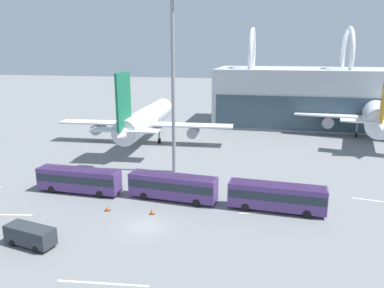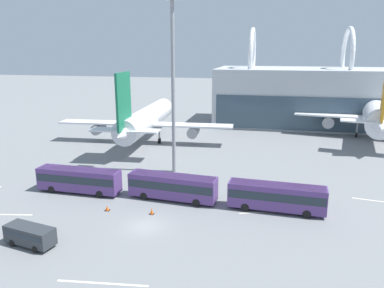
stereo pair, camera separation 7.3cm
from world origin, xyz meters
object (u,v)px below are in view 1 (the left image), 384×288
Objects in this scene: airliner_at_gate_far at (376,113)px; shuttle_bus_2 at (277,196)px; traffic_cone_0 at (107,208)px; shuttle_bus_1 at (173,185)px; service_van_foreground at (30,234)px; traffic_cone_1 at (152,211)px; shuttle_bus_0 at (79,179)px; airliner_at_gate_near at (145,119)px; floodlight_mast at (173,59)px.

airliner_at_gate_far reaches higher than shuttle_bus_2.
shuttle_bus_2 is (-21.20, -44.99, -3.53)m from airliner_at_gate_far.
airliner_at_gate_far is 64.78m from traffic_cone_0.
shuttle_bus_1 is at bearing -179.50° from shuttle_bus_2.
traffic_cone_1 is at bearing -123.60° from service_van_foreground.
service_van_foreground is 10.35m from traffic_cone_0.
shuttle_bus_0 is 26.69m from shuttle_bus_2.
airliner_at_gate_far is 49.86m from shuttle_bus_2.
shuttle_bus_0 is 2.10× the size of service_van_foreground.
shuttle_bus_0 is at bearing 143.09° from airliner_at_gate_far.
shuttle_bus_1 is at bearing 36.03° from traffic_cone_0.
shuttle_bus_1 is (14.01, -29.39, -2.97)m from airliner_at_gate_near.
airliner_at_gate_near is at bearing 120.74° from shuttle_bus_1.
service_van_foreground reaches higher than traffic_cone_1.
shuttle_bus_1 is at bearing 152.20° from airliner_at_gate_far.
traffic_cone_1 is (-35.82, -49.27, -5.13)m from airliner_at_gate_far.
floodlight_mast is 24.44m from traffic_cone_0.
floodlight_mast reaches higher than shuttle_bus_1.
shuttle_bus_2 is at bearing 16.31° from traffic_cone_1.
floodlight_mast is at bearing 95.71° from traffic_cone_1.
shuttle_bus_2 is 18.76× the size of traffic_cone_0.
airliner_at_gate_far is at bearing 49.98° from traffic_cone_0.
traffic_cone_1 is at bearing 154.08° from airliner_at_gate_far.
shuttle_bus_2 is at bearing -141.21° from airliner_at_gate_near.
shuttle_bus_1 is at bearing 2.53° from shuttle_bus_0.
traffic_cone_1 reaches higher than traffic_cone_0.
shuttle_bus_2 is 20.88m from traffic_cone_0.
shuttle_bus_0 is at bearing -69.21° from service_van_foreground.
airliner_at_gate_near is 32.70m from shuttle_bus_1.
service_van_foreground is at bearing -134.79° from traffic_cone_1.
floodlight_mast is 42.88× the size of traffic_cone_0.
shuttle_bus_1 reaches higher than service_van_foreground.
shuttle_bus_1 is 1.01× the size of shuttle_bus_2.
shuttle_bus_2 is 15.16× the size of traffic_cone_1.
airliner_at_gate_near is 35.49m from traffic_cone_0.
shuttle_bus_0 is 13.35m from shuttle_bus_1.
shuttle_bus_0 is at bearing 142.89° from traffic_cone_0.
floodlight_mast reaches higher than airliner_at_gate_near.
airliner_at_gate_far is 56.34m from shuttle_bus_1.
shuttle_bus_2 reaches higher than traffic_cone_0.
shuttle_bus_1 is 13.36m from shuttle_bus_2.
shuttle_bus_0 is 18.66× the size of traffic_cone_0.
service_van_foreground is 7.17× the size of traffic_cone_1.
floodlight_mast reaches higher than airliner_at_gate_far.
shuttle_bus_0 is at bearing -131.68° from floodlight_mast.
airliner_at_gate_near is 29.82m from shuttle_bus_0.
traffic_cone_1 is (9.64, 9.71, -0.84)m from service_van_foreground.
service_van_foreground is (-10.92, -14.61, -0.76)m from shuttle_bus_1.
shuttle_bus_0 and shuttle_bus_1 have the same top height.
service_van_foreground is 31.92m from floodlight_mast.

